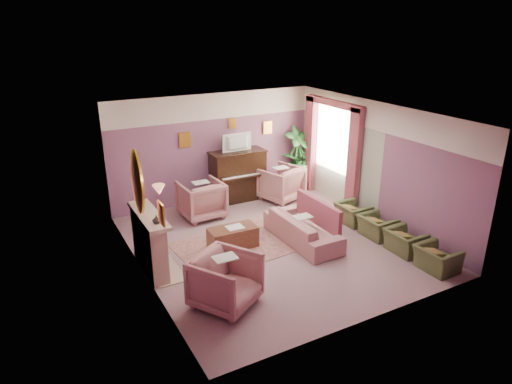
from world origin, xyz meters
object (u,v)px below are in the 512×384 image
olive_chair_a (437,255)px  olive_chair_d (353,210)px  floral_armchair_left (201,198)px  side_table (299,176)px  sofa (302,224)px  piano (238,176)px  coffee_table (233,238)px  television (238,141)px  olive_chair_c (377,223)px  olive_chair_b (405,238)px  floral_armchair_right (281,182)px  floral_armchair_front (226,279)px

olive_chair_a → olive_chair_d: same height
floral_armchair_left → side_table: 3.23m
sofa → olive_chair_d: (1.57, 0.22, -0.09)m
piano → coffee_table: bearing=-118.7°
television → floral_armchair_left: (-1.29, -0.57, -1.10)m
olive_chair_c → olive_chair_d: (0.00, 0.82, 0.00)m
piano → television: television is taller
olive_chair_a → olive_chair_c: same height
coffee_table → olive_chair_b: (3.01, -1.87, 0.10)m
piano → floral_armchair_right: 1.13m
olive_chair_d → piano: bearing=122.5°
floral_armchair_right → floral_armchair_front: 4.93m
olive_chair_a → olive_chair_b: (0.00, 0.82, 0.00)m
floral_armchair_left → olive_chair_c: floral_armchair_left is taller
sofa → olive_chair_b: (1.57, -1.42, -0.09)m
coffee_table → floral_armchair_front: size_ratio=1.00×
coffee_table → floral_armchair_left: bearing=89.0°
sofa → floral_armchair_front: floral_armchair_front is taller
olive_chair_b → olive_chair_d: (0.00, 1.64, 0.00)m
floral_armchair_right → side_table: 1.06m
olive_chair_b → side_table: side_table is taller
piano → olive_chair_b: 4.62m
coffee_table → olive_chair_b: 3.54m
olive_chair_c → side_table: side_table is taller
sofa → olive_chair_d: 1.59m
sofa → olive_chair_b: 2.12m
olive_chair_a → olive_chair_d: bearing=90.0°
floral_armchair_right → side_table: bearing=29.3°
floral_armchair_left → floral_armchair_right: 2.27m
television → coffee_table: size_ratio=0.80×
piano → olive_chair_a: size_ratio=1.89×
television → floral_armchair_front: bearing=-119.1°
coffee_table → sofa: size_ratio=0.49×
sofa → olive_chair_d: sofa is taller
side_table → floral_armchair_right: bearing=-150.7°
olive_chair_c → olive_chair_a: bearing=-90.0°
side_table → sofa: bearing=-122.1°
sofa → floral_armchair_left: (-1.41, 2.24, 0.09)m
television → floral_armchair_left: television is taller
floral_armchair_left → side_table: bearing=10.4°
sofa → olive_chair_b: sofa is taller
floral_armchair_left → olive_chair_c: bearing=-43.7°
coffee_table → olive_chair_b: olive_chair_b is taller
olive_chair_c → floral_armchair_left: bearing=136.3°
floral_armchair_front → olive_chair_c: (4.01, 0.76, -0.18)m
piano → sofa: (0.12, -2.87, -0.24)m
sofa → floral_armchair_right: 2.47m
floral_armchair_left → olive_chair_d: (2.97, -2.02, -0.18)m
olive_chair_a → olive_chair_b: 0.82m
floral_armchair_right → olive_chair_c: floral_armchair_right is taller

